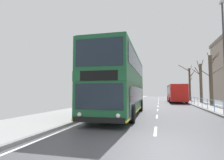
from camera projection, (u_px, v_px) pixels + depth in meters
ground at (130, 146)px, 5.48m from camera, size 15.80×140.00×0.20m
double_decker_bus_main at (120, 84)px, 13.22m from camera, size 2.95×10.74×4.46m
background_bus_far_lane at (176, 93)px, 29.89m from camera, size 2.71×9.22×2.90m
pedestrian_railing_far_kerb at (205, 101)px, 17.41m from camera, size 0.05×27.62×0.95m
street_lamp_far_side at (224, 47)px, 14.43m from camera, size 0.28×0.60×9.08m
bare_tree_far_00 at (211, 79)px, 21.31m from camera, size 2.72×1.25×6.51m
bare_tree_far_01 at (201, 82)px, 26.99m from camera, size 1.53×2.36×6.38m
bare_tree_far_02 at (190, 83)px, 33.59m from camera, size 2.99×2.21×6.90m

